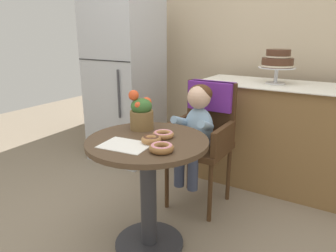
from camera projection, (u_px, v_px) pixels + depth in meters
The scene contains 13 objects.
ground_plane at pixel (149, 244), 2.03m from camera, with size 8.00×8.00×0.00m, color gray.
back_wall at pixel (252, 28), 3.14m from camera, with size 4.80×0.10×2.70m, color #C1AD8E.
cafe_table at pixel (148, 172), 1.88m from camera, with size 0.72×0.72×0.72m.
wicker_chair at pixel (205, 124), 2.40m from camera, with size 0.42×0.45×0.95m.
seated_child at pixel (197, 124), 2.26m from camera, with size 0.27×0.32×0.73m.
paper_napkin at pixel (125, 145), 1.71m from camera, with size 0.27×0.19×0.00m, color white.
donut_front at pixel (162, 147), 1.62m from camera, with size 0.13×0.13×0.04m.
donut_mid at pixel (163, 134), 1.85m from camera, with size 0.13×0.13×0.03m.
donut_side at pixel (151, 139), 1.75m from camera, with size 0.11×0.11×0.04m.
flower_vase at pixel (141, 112), 1.98m from camera, with size 0.15×0.15×0.25m.
display_counter at pixel (287, 137), 2.68m from camera, with size 1.56×0.62×0.90m.
tiered_cake_stand at pixel (278, 61), 2.57m from camera, with size 0.30×0.30×0.28m.
refrigerator at pixel (125, 79), 3.20m from camera, with size 0.64×0.63×1.70m.
Camera 1 is at (1.00, -1.40, 1.33)m, focal length 33.33 mm.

